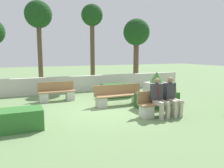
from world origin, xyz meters
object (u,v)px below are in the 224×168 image
bench_left_side (120,97)px  planter_corner_left (156,87)px  bench_front (160,106)px  bench_right_side (57,94)px  person_seated_woman (172,95)px  tree_center_left (38,17)px  tree_center_right (92,20)px  tree_rightmost (136,34)px  person_seated_man (159,96)px

bench_left_side → planter_corner_left: bearing=8.3°
bench_front → bench_right_side: same height
person_seated_woman → tree_center_left: tree_center_left is taller
tree_center_right → tree_rightmost: 3.39m
person_seated_man → person_seated_woman: size_ratio=0.99×
person_seated_woman → tree_center_right: bearing=92.8°
planter_corner_left → tree_center_right: size_ratio=0.25×
person_seated_man → tree_rightmost: bearing=65.3°
bench_front → tree_center_left: 9.00m
bench_right_side → tree_center_right: bearing=60.3°
bench_front → bench_left_side: size_ratio=0.77×
bench_left_side → tree_center_right: tree_center_right is taller
planter_corner_left → tree_center_left: (-4.69, 5.08, 3.64)m
planter_corner_left → bench_front: bearing=-122.2°
bench_front → person_seated_man: bearing=-143.4°
bench_left_side → bench_right_side: size_ratio=1.29×
bench_front → person_seated_man: (-0.19, -0.14, 0.40)m
planter_corner_left → tree_rightmost: size_ratio=0.28×
bench_front → person_seated_man: person_seated_man is taller
person_seated_woman → tree_center_left: bearing=114.9°
person_seated_woman → tree_rightmost: bearing=68.8°
bench_left_side → person_seated_woman: (1.00, -2.07, 0.38)m
person_seated_woman → planter_corner_left: (1.16, 2.54, -0.17)m
bench_front → tree_center_right: size_ratio=0.32×
bench_right_side → person_seated_woman: size_ratio=1.25×
person_seated_man → person_seated_woman: 0.54m
tree_center_left → tree_center_right: tree_center_right is taller
person_seated_woman → tree_center_left: size_ratio=0.26×
planter_corner_left → tree_center_left: 7.81m
bench_front → bench_right_side: 4.80m
bench_right_side → tree_center_right: 5.93m
bench_right_side → planter_corner_left: (4.39, -1.44, 0.23)m
person_seated_man → planter_corner_left: 3.06m
bench_left_side → bench_right_side: 2.94m
bench_right_side → tree_center_left: size_ratio=0.32×
bench_right_side → tree_center_left: 5.32m
planter_corner_left → tree_center_right: (-1.52, 4.85, 3.66)m
tree_center_right → tree_rightmost: (3.30, 0.18, -0.74)m
bench_front → person_seated_woman: bearing=-21.2°
bench_right_side → person_seated_woman: bearing=-40.5°
planter_corner_left → tree_center_left: tree_center_left is taller
person_seated_woman → planter_corner_left: size_ratio=1.02×
person_seated_woman → tree_rightmost: (2.94, 7.58, 2.76)m
tree_center_left → tree_rightmost: tree_center_left is taller
person_seated_woman → tree_center_right: tree_center_right is taller
bench_front → planter_corner_left: 2.85m
bench_left_side → tree_center_right: (0.64, 5.33, 3.88)m
bench_left_side → tree_center_right: size_ratio=0.41×
bench_front → tree_center_left: bearing=113.0°
bench_left_side → person_seated_woman: 2.33m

